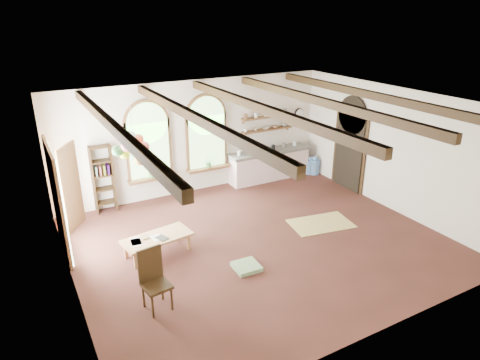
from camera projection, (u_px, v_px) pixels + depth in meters
floor at (259, 241)px, 9.85m from camera, size 8.00×8.00×0.00m
ceiling_beams at (261, 108)px, 8.69m from camera, size 6.20×6.80×0.18m
window_left at (149, 144)px, 11.40m from camera, size 1.30×0.28×2.20m
window_right at (207, 135)px, 12.16m from camera, size 1.30×0.28×2.20m
left_doorway at (58, 202)px, 9.12m from camera, size 0.10×1.90×2.50m
right_doorway at (349, 152)px, 12.42m from camera, size 0.10×1.30×2.40m
kitchen_counter at (269, 164)px, 13.30m from camera, size 2.68×0.62×0.94m
wall_shelf_lower at (267, 130)px, 13.05m from camera, size 1.70×0.24×0.04m
wall_shelf_upper at (267, 117)px, 12.90m from camera, size 1.70×0.24×0.04m
wall_clock at (299, 113)px, 13.53m from camera, size 0.32×0.04×0.32m
bookshelf at (103, 179)px, 11.00m from camera, size 0.53×0.32×1.80m
coffee_table at (157, 239)px, 9.21m from camera, size 1.55×0.87×0.42m
side_chair at (157, 292)px, 7.55m from camera, size 0.51×0.51×1.14m
floor_mat at (321, 224)px, 10.64m from camera, size 1.65×1.18×0.02m
floor_cushion at (246, 267)px, 8.80m from camera, size 0.53×0.53×0.09m
water_jug_a at (310, 166)px, 13.81m from camera, size 0.30×0.30×0.58m
water_jug_b at (315, 166)px, 13.77m from camera, size 0.32×0.32×0.62m
balloon_cluster at (134, 148)px, 8.76m from camera, size 0.79×0.84×1.15m
table_book at (141, 238)px, 9.13m from camera, size 0.15×0.22×0.02m
tablet at (162, 238)px, 9.13m from camera, size 0.26×0.31×0.01m
potted_plant_left at (152, 172)px, 11.60m from camera, size 0.27×0.23×0.30m
potted_plant_right at (209, 162)px, 12.36m from camera, size 0.27×0.23×0.30m
shelf_cup_a at (245, 131)px, 12.69m from camera, size 0.12×0.10×0.10m
shelf_cup_b at (256, 129)px, 12.84m from camera, size 0.10×0.10×0.09m
shelf_bowl_a at (265, 128)px, 13.01m from camera, size 0.22×0.22×0.05m
shelf_bowl_b at (275, 127)px, 13.16m from camera, size 0.20×0.20×0.06m
shelf_vase at (285, 123)px, 13.29m from camera, size 0.18×0.18×0.19m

